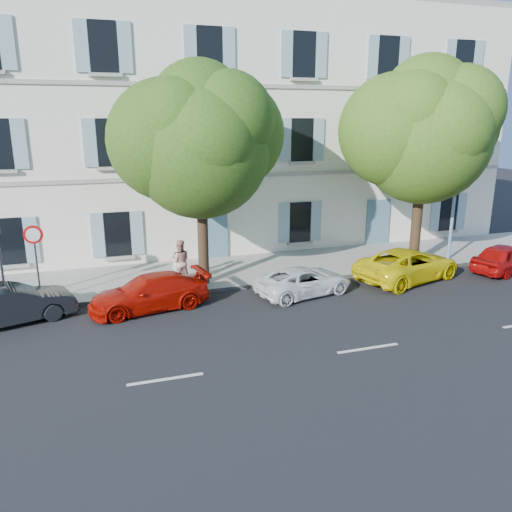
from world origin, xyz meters
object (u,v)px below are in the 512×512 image
object	(u,v)px
car_red_coupe	(149,293)
car_yellow_supercar	(408,264)
car_white_coupe	(304,281)
tree_left	(200,148)
road_sign	(35,247)
car_dark_sedan	(11,304)
tree_right	(424,138)
pedestrian_a	(178,261)
car_red_hatchback	(505,258)
street_lamp	(459,172)
pedestrian_b	(180,262)

from	to	relation	value
car_red_coupe	car_yellow_supercar	xyz separation A→B (m)	(10.72, 0.08, 0.05)
car_red_coupe	car_white_coupe	xyz separation A→B (m)	(5.85, -0.24, -0.08)
tree_left	road_sign	size ratio (longest dim) A/B	2.92
car_dark_sedan	car_red_coupe	xyz separation A→B (m)	(4.49, -0.09, -0.04)
car_dark_sedan	tree_right	bearing A→B (deg)	-101.60
car_dark_sedan	tree_left	bearing A→B (deg)	-92.71
car_dark_sedan	road_sign	size ratio (longest dim) A/B	1.41
road_sign	pedestrian_a	distance (m)	5.46
car_red_coupe	car_white_coupe	bearing A→B (deg)	77.37
tree_right	tree_left	bearing A→B (deg)	179.12
tree_left	tree_right	bearing A→B (deg)	-0.88
car_white_coupe	pedestrian_a	xyz separation A→B (m)	(-4.40, 2.84, 0.41)
car_white_coupe	car_red_coupe	bearing A→B (deg)	75.30
car_yellow_supercar	pedestrian_a	world-z (taller)	pedestrian_a
car_yellow_supercar	car_red_hatchback	distance (m)	4.80
road_sign	car_dark_sedan	bearing A→B (deg)	-118.11
road_sign	pedestrian_a	size ratio (longest dim) A/B	1.77
car_red_hatchback	tree_right	xyz separation A→B (m)	(-3.38, 1.93, 5.12)
tree_left	street_lamp	size ratio (longest dim) A/B	1.14
pedestrian_a	car_red_coupe	bearing A→B (deg)	39.92
car_red_coupe	car_dark_sedan	bearing A→B (deg)	-101.49
car_red_coupe	tree_left	size ratio (longest dim) A/B	0.51
tree_right	road_sign	distance (m)	16.27
tree_left	pedestrian_a	xyz separation A→B (m)	(-0.92, 0.74, -4.56)
tree_left	pedestrian_b	distance (m)	4.56
road_sign	car_yellow_supercar	bearing A→B (deg)	-5.62
car_yellow_supercar	pedestrian_a	xyz separation A→B (m)	(-9.26, 2.52, 0.28)
car_yellow_supercar	car_dark_sedan	bearing A→B (deg)	73.03
street_lamp	pedestrian_a	distance (m)	13.14
car_white_coupe	car_yellow_supercar	xyz separation A→B (m)	(4.87, 0.32, 0.13)
street_lamp	pedestrian_b	world-z (taller)	street_lamp
car_dark_sedan	car_yellow_supercar	distance (m)	15.21
tree_right	street_lamp	xyz separation A→B (m)	(1.99, -0.06, -1.49)
road_sign	tree_left	bearing A→B (deg)	3.37
car_red_coupe	pedestrian_a	world-z (taller)	pedestrian_a
car_red_coupe	road_sign	world-z (taller)	road_sign
car_white_coupe	car_yellow_supercar	bearing A→B (deg)	-98.61
car_dark_sedan	tree_left	world-z (taller)	tree_left
car_red_coupe	car_yellow_supercar	distance (m)	10.72
car_white_coupe	road_sign	xyz separation A→B (m)	(-9.59, 1.74, 1.67)
car_white_coupe	pedestrian_b	world-z (taller)	pedestrian_b
pedestrian_b	pedestrian_a	bearing A→B (deg)	-88.32
car_yellow_supercar	street_lamp	bearing A→B (deg)	-82.13
road_sign	street_lamp	world-z (taller)	street_lamp
car_white_coupe	pedestrian_a	distance (m)	5.25
car_red_coupe	pedestrian_a	xyz separation A→B (m)	(1.45, 2.60, 0.33)
tree_left	road_sign	bearing A→B (deg)	-176.63
car_red_coupe	road_sign	distance (m)	4.33
street_lamp	car_yellow_supercar	bearing A→B (deg)	-155.21
car_red_coupe	pedestrian_b	xyz separation A→B (m)	(1.45, 2.14, 0.43)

